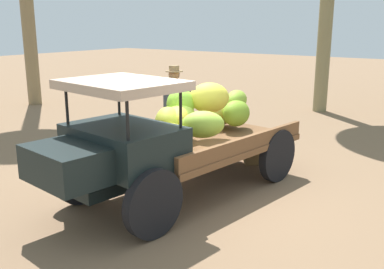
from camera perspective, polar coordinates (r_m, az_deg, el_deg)
The scene contains 4 objects.
ground_plane at distance 6.96m, azimuth -0.86°, elevation -7.86°, with size 60.00×60.00×0.00m, color #7F6146.
truck at distance 6.72m, azimuth -2.73°, elevation -0.17°, with size 4.59×2.22×1.89m.
farmer at distance 8.79m, azimuth -2.24°, elevation 3.82°, with size 0.53×0.46×1.81m.
wooden_crate at distance 8.64m, azimuth 8.36°, elevation -2.26°, with size 0.51×0.51×0.38m, color olive.
Camera 1 is at (5.20, 3.83, 2.61)m, focal length 41.41 mm.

